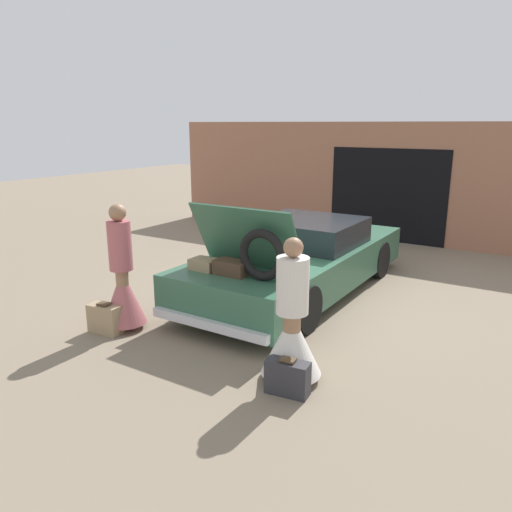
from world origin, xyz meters
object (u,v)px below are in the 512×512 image
at_px(car, 299,259).
at_px(suitcase_beside_left_person, 105,319).
at_px(suitcase_beside_right_person, 288,377).
at_px(person_right, 292,331).
at_px(person_left, 123,285).

distance_m(car, suitcase_beside_left_person, 3.28).
bearing_deg(suitcase_beside_right_person, suitcase_beside_left_person, 178.47).
bearing_deg(suitcase_beside_left_person, suitcase_beside_right_person, -1.53).
distance_m(person_right, suitcase_beside_right_person, 0.50).
height_order(car, person_right, car).
relative_size(car, person_left, 2.88).
bearing_deg(suitcase_beside_left_person, person_left, 68.53).
xyz_separation_m(person_left, suitcase_beside_right_person, (2.75, -0.34, -0.44)).
height_order(car, suitcase_beside_left_person, car).
height_order(person_right, suitcase_beside_left_person, person_right).
relative_size(car, suitcase_beside_left_person, 10.44).
distance_m(car, person_left, 2.98).
relative_size(person_right, suitcase_beside_right_person, 3.37).
distance_m(person_left, suitcase_beside_left_person, 0.51).
bearing_deg(suitcase_beside_right_person, person_right, 111.76).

